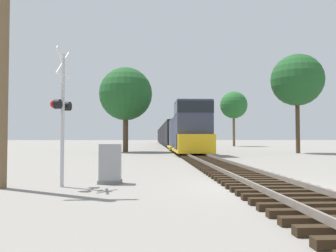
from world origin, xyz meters
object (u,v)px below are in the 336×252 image
relay_cabinet (110,164)px  tree_far_right (297,80)px  freight_train (168,135)px  tree_mid_background (126,94)px  utility_pole (4,37)px  crossing_signal_near (62,109)px  tree_deep_background (234,105)px

relay_cabinet → tree_far_right: (16.04, 20.74, 6.67)m
freight_train → tree_far_right: 38.29m
tree_mid_background → freight_train: bearing=78.9°
relay_cabinet → utility_pole: 5.25m
utility_pole → tree_far_right: bearing=48.3°
utility_pole → tree_far_right: tree_far_right is taller
crossing_signal_near → tree_deep_background: tree_deep_background is taller
freight_train → utility_pole: size_ratio=9.40×
tree_mid_background → tree_deep_background: 28.31m
freight_train → crossing_signal_near: 58.05m
freight_train → tree_deep_background: 16.14m
utility_pole → tree_mid_background: bearing=85.9°
tree_far_right → tree_deep_background: (0.15, 25.96, 0.06)m
crossing_signal_near → tree_deep_background: size_ratio=0.45×
tree_far_right → tree_deep_background: size_ratio=1.01×
crossing_signal_near → relay_cabinet: (1.46, 0.68, -1.82)m
crossing_signal_near → freight_train: bearing=-175.5°
freight_train → crossing_signal_near: size_ratio=19.61×
crossing_signal_near → tree_far_right: size_ratio=0.44×
relay_cabinet → tree_deep_background: (16.19, 46.70, 6.73)m
utility_pole → tree_deep_background: tree_deep_background is taller
freight_train → tree_far_right: (11.08, -36.28, 5.22)m
tree_far_right → tree_mid_background: (-17.46, 3.83, -1.01)m
tree_deep_background → freight_train: bearing=137.4°
freight_train → tree_deep_background: tree_deep_background is taller
relay_cabinet → tree_mid_background: (-1.41, 24.57, 5.66)m
tree_deep_background → relay_cabinet: bearing=-109.1°
tree_deep_background → tree_mid_background: bearing=-128.5°
tree_far_right → tree_mid_background: bearing=167.6°
utility_pole → tree_deep_background: bearing=67.8°
tree_mid_background → tree_deep_background: size_ratio=0.94×
crossing_signal_near → tree_mid_background: 25.53m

